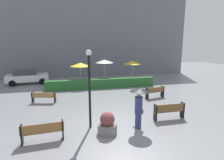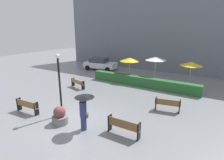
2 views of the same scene
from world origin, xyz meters
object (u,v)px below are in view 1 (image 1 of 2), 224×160
object	(u,v)px
patio_umbrella_yellow_far	(133,63)
patio_umbrella_white	(104,61)
bench_near_left	(43,131)
pedestrian_with_umbrella	(139,102)
bench_near_right	(170,110)
lamp_post	(89,81)
bench_far_left	(44,97)
planter_pot	(107,124)
bench_far_right	(155,91)
parked_car	(27,76)
patio_umbrella_yellow	(80,65)

from	to	relation	value
patio_umbrella_yellow_far	patio_umbrella_white	bearing A→B (deg)	-175.88
bench_near_left	pedestrian_with_umbrella	world-z (taller)	pedestrian_with_umbrella
bench_near_right	lamp_post	bearing A→B (deg)	-179.90
bench_far_left	bench_near_left	world-z (taller)	bench_near_left
bench_near_right	pedestrian_with_umbrella	world-z (taller)	pedestrian_with_umbrella
bench_far_left	lamp_post	world-z (taller)	lamp_post
lamp_post	planter_pot	bearing A→B (deg)	-49.00
bench_far_right	planter_pot	size ratio (longest dim) A/B	1.57
bench_near_right	lamp_post	xyz separation A→B (m)	(-4.47, -0.01, 1.87)
bench_far_right	patio_umbrella_yellow_far	xyz separation A→B (m)	(0.26, 6.30, 1.70)
patio_umbrella_white	parked_car	xyz separation A→B (m)	(-8.12, 1.86, -1.65)
bench_far_right	lamp_post	world-z (taller)	lamp_post
bench_far_right	bench_near_left	bearing A→B (deg)	-146.75
pedestrian_with_umbrella	parked_car	world-z (taller)	pedestrian_with_umbrella
patio_umbrella_white	parked_car	world-z (taller)	patio_umbrella_white
bench_far_left	lamp_post	size ratio (longest dim) A/B	0.45
bench_near_right	patio_umbrella_yellow	size ratio (longest dim) A/B	0.75
bench_near_left	pedestrian_with_umbrella	distance (m)	4.64
patio_umbrella_yellow	parked_car	bearing A→B (deg)	155.60
bench_near_left	patio_umbrella_yellow	xyz separation A→B (m)	(2.20, 10.48, 1.71)
patio_umbrella_yellow	parked_car	size ratio (longest dim) A/B	0.55
bench_far_left	patio_umbrella_white	xyz separation A→B (m)	(5.47, 5.46, 1.99)
planter_pot	patio_umbrella_yellow_far	distance (m)	12.47
bench_far_left	bench_near_left	distance (m)	5.74
bench_near_left	patio_umbrella_white	world-z (taller)	patio_umbrella_white
parked_car	pedestrian_with_umbrella	bearing A→B (deg)	-57.85
planter_pot	bench_near_left	bearing A→B (deg)	-176.71
patio_umbrella_white	bench_far_right	bearing A→B (deg)	-63.52
bench_far_left	pedestrian_with_umbrella	bearing A→B (deg)	-45.10
bench_near_left	patio_umbrella_yellow	bearing A→B (deg)	78.14
patio_umbrella_white	bench_near_left	bearing A→B (deg)	-113.00
patio_umbrella_yellow	patio_umbrella_yellow_far	size ratio (longest dim) A/B	1.00
bench_far_left	pedestrian_with_umbrella	distance (m)	7.54
bench_near_left	planter_pot	xyz separation A→B (m)	(2.88, 0.17, -0.07)
bench_far_right	lamp_post	distance (m)	7.19
lamp_post	patio_umbrella_yellow	size ratio (longest dim) A/B	1.63
bench_near_right	patio_umbrella_yellow_far	xyz separation A→B (m)	(1.38, 10.38, 1.67)
patio_umbrella_white	planter_pot	bearing A→B (deg)	-99.60
bench_far_left	parked_car	world-z (taller)	parked_car
parked_car	planter_pot	bearing A→B (deg)	-64.00
pedestrian_with_umbrella	planter_pot	bearing A→B (deg)	-172.33
planter_pot	parked_car	distance (m)	14.30
bench_far_left	bench_near_right	bearing A→B (deg)	-32.48
patio_umbrella_yellow	patio_umbrella_yellow_far	xyz separation A→B (m)	(5.81, 0.91, -0.01)
bench_far_left	patio_umbrella_yellow_far	xyz separation A→B (m)	(8.75, 5.69, 1.74)
bench_far_right	parked_car	bearing A→B (deg)	144.57
planter_pot	bench_far_right	bearing A→B (deg)	45.23
bench_near_right	patio_umbrella_yellow	xyz separation A→B (m)	(-4.43, 9.48, 1.69)
planter_pot	parked_car	xyz separation A→B (m)	(-6.27, 12.85, 0.36)
planter_pot	patio_umbrella_yellow_far	world-z (taller)	patio_umbrella_yellow_far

